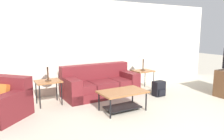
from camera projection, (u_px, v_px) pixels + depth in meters
name	position (u px, v px, depth m)	size (l,w,h in m)	color
wall_back	(94.00, 46.00, 6.34)	(9.06, 0.06, 2.60)	silver
couch	(100.00, 85.00, 5.89)	(2.00, 0.94, 0.82)	maroon
coffee_table	(123.00, 96.00, 4.73)	(1.01, 0.63, 0.44)	#935B33
side_table_left	(48.00, 83.00, 5.11)	(0.58, 0.49, 0.57)	#935B33
side_table_right	(143.00, 72.00, 6.47)	(0.58, 0.49, 0.57)	#935B33
table_lamp_left	(47.00, 61.00, 5.02)	(0.34, 0.34, 0.58)	#472D1E
table_lamp_right	(143.00, 55.00, 6.38)	(0.34, 0.34, 0.58)	#472D1E
backpack	(159.00, 89.00, 5.85)	(0.30, 0.31, 0.40)	black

